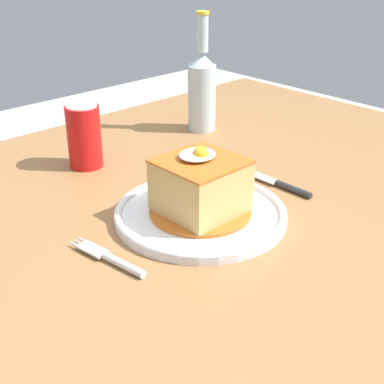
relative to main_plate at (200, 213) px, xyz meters
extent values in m
cube|color=olive|center=(0.01, 0.05, -0.03)|extent=(1.44, 1.02, 0.04)
cylinder|color=olive|center=(0.65, 0.48, -0.40)|extent=(0.07, 0.07, 0.70)
cylinder|color=white|center=(0.00, 0.00, 0.00)|extent=(0.28, 0.28, 0.01)
torus|color=white|center=(0.00, 0.00, 0.00)|extent=(0.28, 0.28, 0.01)
cylinder|color=#B75B1E|center=(0.00, 0.00, 0.00)|extent=(0.17, 0.17, 0.01)
cube|color=tan|center=(0.00, 0.00, 0.05)|extent=(0.12, 0.12, 0.08)
cube|color=#B75B1E|center=(0.00, 0.00, 0.09)|extent=(0.12, 0.12, 0.00)
ellipsoid|color=white|center=(0.00, 0.01, 0.10)|extent=(0.06, 0.05, 0.01)
sphere|color=yellow|center=(0.00, 0.00, 0.10)|extent=(0.03, 0.03, 0.03)
cylinder|color=silver|center=(-0.18, -0.03, 0.00)|extent=(0.02, 0.08, 0.01)
cube|color=silver|center=(-0.19, 0.03, 0.00)|extent=(0.03, 0.05, 0.00)
cylinder|color=silver|center=(-0.18, 0.06, 0.00)|extent=(0.01, 0.03, 0.00)
cylinder|color=silver|center=(-0.19, 0.06, 0.00)|extent=(0.01, 0.03, 0.00)
cylinder|color=silver|center=(-0.20, 0.06, 0.00)|extent=(0.01, 0.03, 0.00)
cylinder|color=#262628|center=(0.19, -0.05, 0.00)|extent=(0.01, 0.08, 0.01)
cube|color=silver|center=(0.19, 0.04, 0.00)|extent=(0.02, 0.09, 0.00)
cylinder|color=red|center=(-0.02, 0.31, 0.05)|extent=(0.07, 0.07, 0.12)
cylinder|color=silver|center=(-0.02, 0.31, 0.11)|extent=(0.06, 0.06, 0.00)
cylinder|color=#ADC6CC|center=(0.30, 0.31, 0.07)|extent=(0.06, 0.06, 0.15)
cone|color=#ADC6CC|center=(0.30, 0.31, 0.15)|extent=(0.06, 0.06, 0.03)
cylinder|color=#ADC6CC|center=(0.30, 0.31, 0.21)|extent=(0.03, 0.03, 0.08)
cylinder|color=gold|center=(0.30, 0.31, 0.25)|extent=(0.03, 0.03, 0.01)
camera|label=1|loc=(-0.53, -0.55, 0.42)|focal=50.12mm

